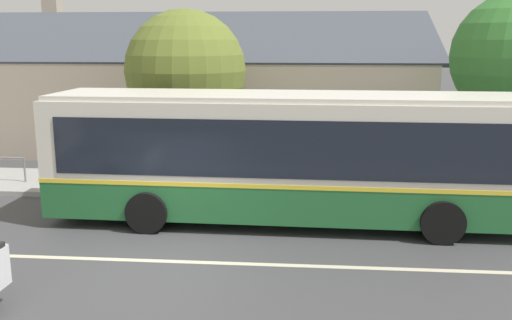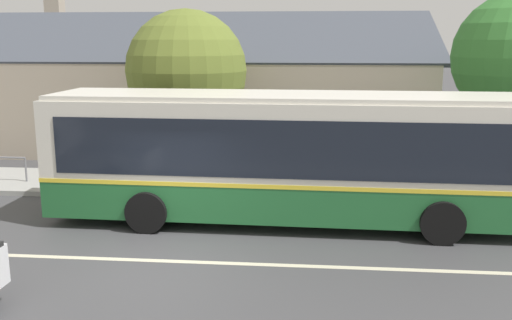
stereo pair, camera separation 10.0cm
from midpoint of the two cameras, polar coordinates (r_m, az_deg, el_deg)
name	(u,v)px [view 2 (the right image)]	position (r m, az deg, el deg)	size (l,w,h in m)	color
ground_plane	(154,261)	(12.21, -9.95, -9.89)	(300.00, 300.00, 0.00)	#424244
sidewalk_far	(206,185)	(17.75, -4.90, -2.52)	(60.00, 3.00, 0.15)	#9E9E99
lane_divider_stripe	(154,260)	(12.20, -9.95, -9.87)	(60.00, 0.16, 0.01)	beige
community_building	(176,98)	(25.74, -7.85, 6.17)	(21.55, 9.34, 6.69)	tan
transit_bus	(286,154)	(14.09, 3.23, 0.58)	(11.76, 2.96, 3.22)	#236633
bench_by_building	(98,170)	(18.25, -15.36, -0.94)	(1.55, 0.51, 0.94)	#4C4C4C
bench_down_street	(213,171)	(17.50, -4.15, -1.08)	(1.55, 0.51, 0.94)	#4C4C4C
street_tree_secondary	(184,74)	(18.86, -7.06, 8.49)	(3.91, 3.91, 5.47)	#4C3828
bus_stop_sign	(507,146)	(17.06, 23.99, 1.26)	(0.36, 0.07, 2.40)	gray
bike_rack	(9,164)	(19.37, -23.37, -0.40)	(1.16, 0.06, 0.78)	slate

